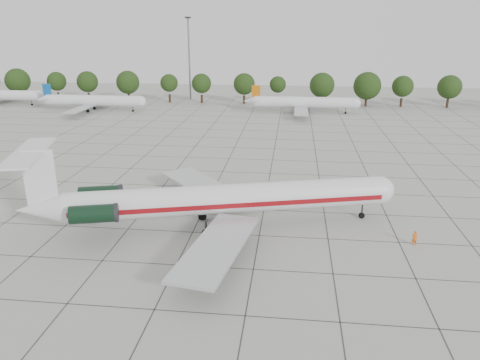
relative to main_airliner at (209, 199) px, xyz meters
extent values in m
plane|color=#A8A8A1|center=(6.18, 6.60, -3.76)|extent=(260.00, 260.00, 0.00)
cube|color=#383838|center=(6.18, 21.60, -3.75)|extent=(170.00, 170.00, 0.02)
cylinder|color=silver|center=(2.43, 0.68, -0.03)|extent=(37.82, 13.66, 3.51)
sphere|color=silver|center=(20.87, 5.82, -0.03)|extent=(3.51, 3.51, 3.51)
cone|color=silver|center=(-18.57, -5.18, -0.03)|extent=(6.06, 4.81, 3.51)
cube|color=maroon|center=(1.95, 2.39, -0.30)|extent=(35.87, 10.06, 0.58)
cube|color=maroon|center=(2.91, -1.03, -0.30)|extent=(35.87, 10.06, 0.58)
cube|color=#B7BABC|center=(-2.70, 9.18, -1.47)|extent=(14.09, 15.30, 0.32)
cube|color=#B7BABC|center=(2.44, -9.26, -1.47)|extent=(7.44, 16.54, 0.32)
cube|color=black|center=(-13.07, -1.16, 0.29)|extent=(2.62, 1.96, 0.27)
cylinder|color=black|center=(-13.27, -0.44, 0.29)|extent=(5.46, 3.32, 2.02)
cube|color=black|center=(-11.78, -5.77, 0.29)|extent=(2.62, 1.96, 0.27)
cylinder|color=black|center=(-11.58, -6.49, 0.29)|extent=(5.46, 3.32, 2.02)
cube|color=silver|center=(-18.06, -5.04, 3.69)|extent=(3.36, 1.20, 6.38)
cube|color=silver|center=(-18.77, -5.24, 6.67)|extent=(6.50, 13.15, 0.23)
cylinder|color=black|center=(18.82, 5.25, -2.75)|extent=(0.26, 0.26, 2.02)
cylinder|color=black|center=(18.82, 5.25, -3.38)|extent=(0.80, 0.49, 0.74)
cylinder|color=black|center=(-1.39, 2.48, -2.37)|extent=(0.31, 0.31, 1.91)
cylinder|color=black|center=(-1.39, 2.48, -3.22)|extent=(1.20, 0.90, 1.06)
cylinder|color=black|center=(0.10, -2.84, -2.37)|extent=(0.31, 0.31, 1.91)
cylinder|color=black|center=(0.10, -2.84, -3.22)|extent=(1.20, 0.90, 1.06)
imported|color=orange|center=(23.68, -1.87, -2.88)|extent=(0.72, 0.57, 1.75)
cylinder|color=silver|center=(-46.19, 74.36, -0.76)|extent=(27.20, 3.00, 3.00)
cube|color=#B7BABC|center=(-47.19, 74.36, -1.96)|extent=(3.50, 27.20, 0.25)
cube|color=#0B4E92|center=(-59.63, 74.36, 1.84)|extent=(2.40, 0.25, 3.60)
cylinder|color=black|center=(-47.19, 76.56, -3.36)|extent=(0.80, 0.45, 0.80)
cylinder|color=black|center=(-47.19, 72.16, -3.36)|extent=(0.80, 0.45, 0.80)
cylinder|color=silver|center=(12.65, 78.05, -0.76)|extent=(27.20, 3.00, 3.00)
cube|color=#B7BABC|center=(11.65, 78.05, -1.96)|extent=(3.50, 27.20, 0.25)
cube|color=#C2600B|center=(-0.79, 78.05, 1.84)|extent=(2.40, 0.25, 3.60)
cylinder|color=black|center=(11.65, 80.25, -3.36)|extent=(0.80, 0.45, 0.80)
cylinder|color=black|center=(11.65, 75.85, -3.36)|extent=(0.80, 0.45, 0.80)
cylinder|color=#332114|center=(-78.65, 91.60, -2.51)|extent=(0.70, 0.70, 2.50)
sphere|color=black|center=(-78.65, 91.60, 2.24)|extent=(7.79, 7.79, 7.79)
cylinder|color=#332114|center=(-65.46, 91.60, -2.51)|extent=(0.70, 0.70, 2.50)
sphere|color=black|center=(-65.46, 91.60, 2.24)|extent=(5.94, 5.94, 5.94)
cylinder|color=#332114|center=(-55.27, 91.60, -2.51)|extent=(0.70, 0.70, 2.50)
sphere|color=black|center=(-55.27, 91.60, 2.24)|extent=(6.57, 6.57, 6.57)
cylinder|color=#332114|center=(-42.08, 91.60, -2.51)|extent=(0.70, 0.70, 2.50)
sphere|color=black|center=(-42.08, 91.60, 2.24)|extent=(7.15, 7.15, 7.15)
cylinder|color=#332114|center=(-28.89, 91.60, -2.51)|extent=(0.70, 0.70, 2.50)
sphere|color=black|center=(-28.89, 91.60, 2.24)|extent=(5.43, 5.43, 5.43)
cylinder|color=#332114|center=(-18.70, 91.60, -2.51)|extent=(0.70, 0.70, 2.50)
sphere|color=black|center=(-18.70, 91.60, 2.24)|extent=(5.99, 5.99, 5.99)
cylinder|color=#332114|center=(-5.51, 91.60, -2.51)|extent=(0.70, 0.70, 2.50)
sphere|color=black|center=(-5.51, 91.60, 2.24)|extent=(6.50, 6.50, 6.50)
cylinder|color=#332114|center=(4.68, 91.60, -2.51)|extent=(0.70, 0.70, 2.50)
sphere|color=black|center=(4.68, 91.60, 2.24)|extent=(4.93, 4.93, 4.93)
cylinder|color=#332114|center=(17.87, 91.60, -2.51)|extent=(0.70, 0.70, 2.50)
sphere|color=black|center=(17.87, 91.60, 2.24)|extent=(7.40, 7.40, 7.40)
cylinder|color=#332114|center=(31.06, 91.60, -2.51)|extent=(0.70, 0.70, 2.50)
sphere|color=black|center=(31.06, 91.60, 2.24)|extent=(8.08, 8.08, 8.08)
cylinder|color=#332114|center=(41.25, 91.60, -2.51)|extent=(0.70, 0.70, 2.50)
sphere|color=black|center=(41.25, 91.60, 2.24)|extent=(6.17, 6.17, 6.17)
cylinder|color=#332114|center=(54.44, 91.60, -2.51)|extent=(0.70, 0.70, 2.50)
sphere|color=black|center=(54.44, 91.60, 2.24)|extent=(6.82, 6.82, 6.82)
cylinder|color=slate|center=(-23.82, 98.60, 8.74)|extent=(0.56, 0.56, 25.00)
cube|color=black|center=(-23.82, 98.60, 21.44)|extent=(1.60, 1.60, 0.50)
camera|label=1|loc=(9.63, -51.39, 20.11)|focal=35.00mm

